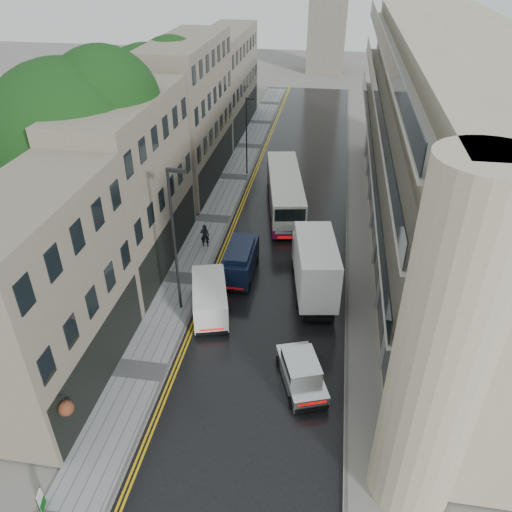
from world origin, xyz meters
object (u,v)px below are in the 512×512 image
(white_van, at_px, (195,317))
(lamp_post_near, at_px, (175,244))
(cream_bus, at_px, (273,210))
(tree_near, at_px, (75,169))
(navy_van, at_px, (222,272))
(white_lorry, at_px, (300,281))
(silver_hatchback, at_px, (293,395))
(pedestrian, at_px, (205,236))
(tree_far, at_px, (152,117))
(estate_sign, at_px, (41,501))
(lamp_post_far, at_px, (247,137))

(white_van, bearing_deg, lamp_post_near, 111.94)
(cream_bus, bearing_deg, lamp_post_near, -120.72)
(tree_near, relative_size, navy_van, 3.08)
(white_lorry, xyz_separation_m, silver_hatchback, (0.36, -7.51, -1.22))
(white_lorry, bearing_deg, silver_hatchback, -96.51)
(white_lorry, bearing_deg, pedestrian, 131.09)
(white_van, xyz_separation_m, lamp_post_near, (-1.42, 1.83, 3.52))
(white_lorry, relative_size, white_van, 1.68)
(cream_bus, relative_size, white_lorry, 1.44)
(tree_far, distance_m, estate_sign, 30.67)
(navy_van, height_order, estate_sign, navy_van)
(tree_far, bearing_deg, white_van, -65.86)
(white_van, distance_m, estate_sign, 11.56)
(lamp_post_near, height_order, lamp_post_far, lamp_post_near)
(white_van, xyz_separation_m, lamp_post_far, (-0.99, 22.35, 2.61))
(tree_near, bearing_deg, estate_sign, -71.92)
(silver_hatchback, distance_m, pedestrian, 15.43)
(navy_van, xyz_separation_m, lamp_post_far, (-1.58, 17.99, 2.46))
(tree_far, distance_m, navy_van, 17.56)
(cream_bus, height_order, navy_van, cream_bus)
(white_van, xyz_separation_m, estate_sign, (-3.19, -11.10, -0.46))
(tree_far, relative_size, white_lorry, 1.67)
(pedestrian, distance_m, estate_sign, 20.08)
(silver_hatchback, height_order, pedestrian, pedestrian)
(tree_far, height_order, white_van, tree_far)
(tree_near, relative_size, pedestrian, 8.02)
(tree_near, xyz_separation_m, cream_bus, (11.33, 7.07, -5.46))
(tree_far, xyz_separation_m, navy_van, (8.94, -14.24, -5.06))
(lamp_post_far, xyz_separation_m, estate_sign, (-2.20, -33.45, -3.07))
(silver_hatchback, height_order, estate_sign, silver_hatchback)
(white_lorry, xyz_separation_m, navy_van, (-4.92, 1.40, -0.81))
(navy_van, height_order, pedestrian, navy_van)
(cream_bus, distance_m, white_lorry, 10.12)
(tree_far, distance_m, silver_hatchback, 27.70)
(tree_far, xyz_separation_m, cream_bus, (11.03, -5.93, -4.74))
(tree_far, relative_size, lamp_post_far, 1.77)
(tree_near, xyz_separation_m, lamp_post_far, (7.65, 16.75, -3.31))
(tree_near, height_order, cream_bus, tree_near)
(cream_bus, height_order, estate_sign, cream_bus)
(white_van, bearing_deg, tree_far, 98.39)
(tree_far, relative_size, white_van, 2.81)
(silver_hatchback, xyz_separation_m, navy_van, (-5.28, 8.90, 0.41))
(navy_van, bearing_deg, white_van, -97.57)
(white_lorry, distance_m, silver_hatchback, 7.61)
(lamp_post_far, bearing_deg, tree_far, -139.23)
(cream_bus, distance_m, white_van, 12.96)
(silver_hatchback, bearing_deg, tree_far, 102.23)
(tree_near, relative_size, silver_hatchback, 3.52)
(lamp_post_far, bearing_deg, navy_van, -71.22)
(silver_hatchback, distance_m, lamp_post_near, 10.40)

